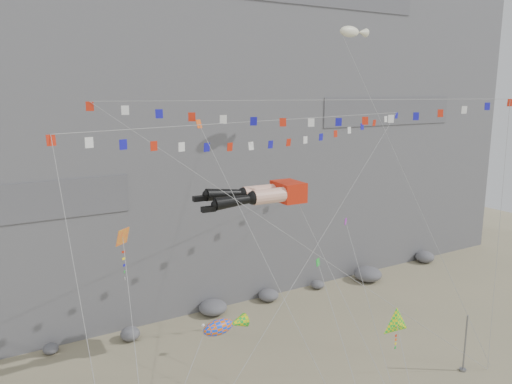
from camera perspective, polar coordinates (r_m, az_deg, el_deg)
cliff at (r=57.08m, az=-12.14°, el=16.11°), size 80.00×28.00×50.00m
talus_boulders at (r=47.21m, az=-4.95°, el=-13.05°), size 60.00×3.00×1.20m
anchor_pole_right at (r=40.81m, az=22.79°, el=-15.66°), size 0.12×0.12×4.37m
legs_kite at (r=35.10m, az=0.68°, el=-0.29°), size 8.02×16.81×20.18m
flag_banner_upper at (r=35.75m, az=2.74°, el=8.19°), size 31.82×15.99×26.33m
flag_banner_lower at (r=34.05m, az=7.99°, el=10.32°), size 29.04×10.38×23.17m
harlequin_kite at (r=28.28m, az=-14.98°, el=-5.05°), size 2.58×9.64×15.09m
fish_windsock at (r=28.31m, az=-4.35°, el=-15.22°), size 9.39×5.78×11.82m
delta_kite at (r=32.28m, az=15.82°, el=-14.36°), size 3.45×5.46×8.47m
blimp_windsock at (r=44.07m, az=10.69°, el=17.45°), size 5.57×13.94×28.37m
small_kite_a at (r=31.03m, az=-6.23°, el=7.11°), size 5.14×12.03×21.86m
small_kite_b at (r=36.29m, az=10.35°, el=-3.83°), size 4.16×11.14×15.60m
small_kite_c at (r=30.85m, az=7.24°, el=-8.47°), size 2.25×9.38×13.35m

